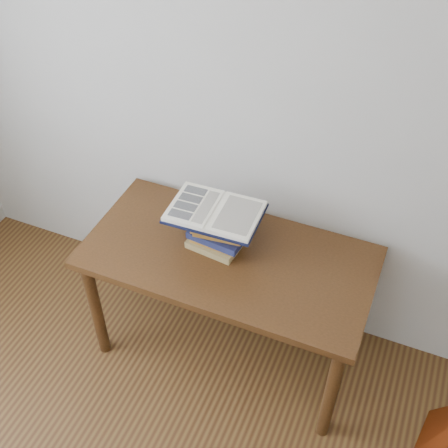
% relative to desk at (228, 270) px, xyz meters
% --- Properties ---
extents(desk, '(1.31, 0.65, 0.70)m').
position_rel_desk_xyz_m(desk, '(0.00, 0.00, 0.00)').
color(desk, '#482812').
rests_on(desk, ground).
extents(book_stack, '(0.28, 0.20, 0.18)m').
position_rel_desk_xyz_m(book_stack, '(-0.06, 0.03, 0.19)').
color(book_stack, olive).
rests_on(book_stack, desk).
extents(open_book, '(0.41, 0.29, 0.03)m').
position_rel_desk_xyz_m(open_book, '(-0.08, 0.04, 0.29)').
color(open_book, black).
rests_on(open_book, book_stack).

